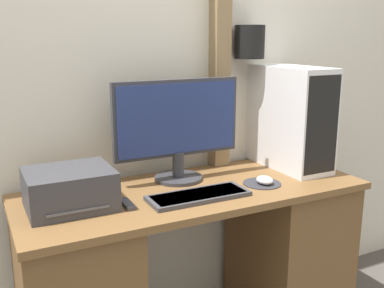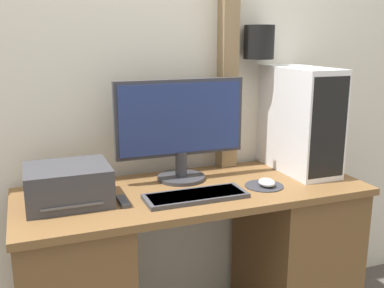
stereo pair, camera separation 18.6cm
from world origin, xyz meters
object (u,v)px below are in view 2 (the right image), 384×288
Objects in this scene: mouse at (267,182)px; computer_tower at (298,119)px; monitor at (181,125)px; printer at (68,185)px; remote_control at (123,201)px; keyboard at (196,196)px.

computer_tower reaches higher than mouse.
printer is at bearing -166.28° from monitor.
computer_tower reaches higher than printer.
mouse is at bearing -7.91° from printer.
monitor is 1.85× the size of printer.
computer_tower reaches higher than monitor.
remote_control is (-0.62, 0.03, -0.01)m from mouse.
monitor is 5.03× the size of remote_control.
monitor reaches higher than mouse.
keyboard reaches higher than remote_control.
computer_tower is (0.58, -0.04, -0.01)m from monitor.
monitor is at bearing 142.29° from mouse.
monitor is 0.45m from remote_control.
mouse is 0.40m from computer_tower.
remote_control is at bearing 170.83° from keyboard.
remote_control is (0.20, -0.08, -0.07)m from printer.
mouse is at bearing -2.82° from remote_control.
remote_control is (-0.28, 0.05, -0.00)m from keyboard.
keyboard is at bearing -177.35° from mouse.
monitor is at bearing 33.60° from remote_control.
computer_tower is (0.27, 0.19, 0.22)m from mouse.
printer is (-0.51, -0.12, -0.18)m from monitor.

